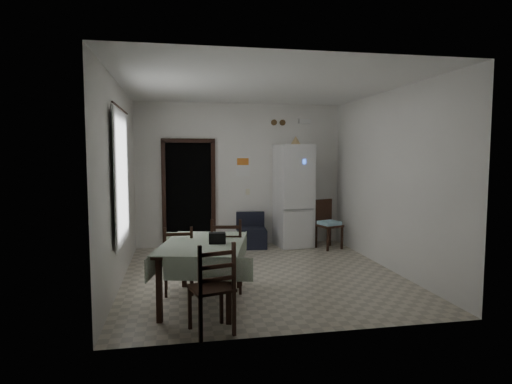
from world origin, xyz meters
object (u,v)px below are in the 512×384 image
object	(u,v)px
corner_chair	(329,224)
dining_chair_near_head	(211,287)
navy_seat	(252,230)
dining_table	(204,273)
fridge	(294,196)
dining_chair_far_right	(227,254)
dining_chair_far_left	(179,259)

from	to	relation	value
corner_chair	dining_chair_near_head	distance (m)	4.45
navy_seat	dining_chair_near_head	xyz separation A→B (m)	(-1.13, -3.96, 0.15)
corner_chair	dining_table	bearing A→B (deg)	-154.46
fridge	dining_chair_near_head	world-z (taller)	fridge
dining_table	dining_chair_far_right	xyz separation A→B (m)	(0.35, 0.46, 0.12)
navy_seat	fridge	bearing A→B (deg)	6.25
navy_seat	dining_table	distance (m)	3.27
fridge	dining_table	bearing A→B (deg)	-130.55
corner_chair	dining_chair_far_left	size ratio (longest dim) A/B	1.04
fridge	dining_chair_far_left	size ratio (longest dim) A/B	2.22
dining_chair_far_right	dining_chair_near_head	world-z (taller)	dining_chair_far_right
navy_seat	dining_chair_near_head	size ratio (longest dim) A/B	0.70
corner_chair	dining_table	distance (m)	3.77
dining_chair_far_left	dining_chair_far_right	bearing A→B (deg)	178.18
dining_chair_far_left	dining_chair_far_right	distance (m)	0.66
dining_table	dining_chair_far_left	size ratio (longest dim) A/B	1.61
corner_chair	dining_chair_near_head	bearing A→B (deg)	-146.02
fridge	corner_chair	xyz separation A→B (m)	(0.63, -0.37, -0.55)
dining_chair_far_right	dining_chair_near_head	xyz separation A→B (m)	(-0.33, -1.37, -0.02)
fridge	dining_table	world-z (taller)	fridge
dining_table	dining_chair_far_right	distance (m)	0.59
dining_chair_far_left	dining_chair_near_head	world-z (taller)	dining_chair_near_head
corner_chair	fridge	bearing A→B (deg)	129.76
navy_seat	dining_chair_far_right	bearing A→B (deg)	-101.04
dining_chair_far_right	dining_table	bearing A→B (deg)	62.73
navy_seat	corner_chair	world-z (taller)	corner_chair
navy_seat	dining_chair_far_right	xyz separation A→B (m)	(-0.81, -2.59, 0.16)
dining_chair_far_left	dining_chair_near_head	distance (m)	1.42
dining_chair_far_left	navy_seat	bearing A→B (deg)	-119.96
corner_chair	dining_chair_far_right	bearing A→B (deg)	-155.82
navy_seat	corner_chair	distance (m)	1.54
dining_table	fridge	bearing A→B (deg)	69.94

